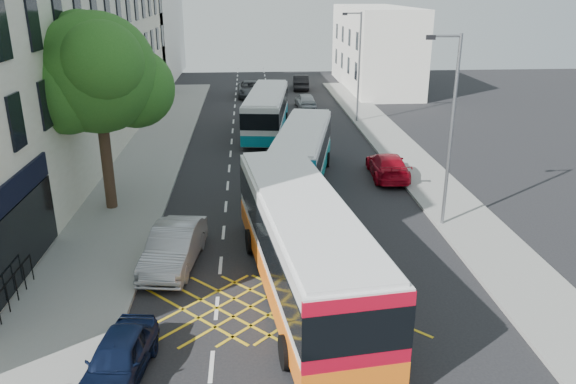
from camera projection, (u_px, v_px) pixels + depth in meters
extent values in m
cube|color=gray|center=(112.00, 208.00, 26.31)|extent=(5.00, 70.00, 0.15)
cube|color=gray|center=(446.00, 199.00, 27.38)|extent=(3.00, 70.00, 0.15)
cube|color=beige|center=(41.00, 48.00, 32.63)|extent=(8.00, 45.00, 13.00)
cube|color=black|center=(10.00, 194.00, 18.51)|extent=(0.12, 7.00, 0.90)
cube|color=black|center=(19.00, 244.00, 19.13)|extent=(0.12, 7.00, 2.60)
cube|color=silver|center=(138.00, 34.00, 61.71)|extent=(8.00, 20.00, 10.00)
cube|color=silver|center=(375.00, 48.00, 57.17)|extent=(6.00, 18.00, 8.00)
cylinder|color=#382619|center=(107.00, 162.00, 25.53)|extent=(0.50, 0.50, 4.40)
sphere|color=#205518|center=(97.00, 73.00, 24.15)|extent=(5.20, 5.20, 5.20)
sphere|color=#205518|center=(135.00, 88.00, 25.27)|extent=(3.60, 3.60, 3.60)
sphere|color=#205518|center=(66.00, 90.00, 23.71)|extent=(3.80, 3.80, 3.80)
sphere|color=#205518|center=(102.00, 62.00, 22.77)|extent=(3.40, 3.40, 3.40)
sphere|color=#205518|center=(82.00, 47.00, 24.78)|extent=(3.20, 3.20, 3.20)
cylinder|color=slate|center=(451.00, 134.00, 23.09)|extent=(0.14, 0.14, 8.00)
cylinder|color=slate|center=(446.00, 36.00, 21.70)|extent=(1.20, 0.10, 0.10)
cube|color=black|center=(431.00, 37.00, 21.68)|extent=(0.35, 0.15, 0.18)
cylinder|color=slate|center=(359.00, 68.00, 41.82)|extent=(0.14, 0.14, 8.00)
cylinder|color=slate|center=(353.00, 13.00, 40.44)|extent=(1.20, 0.10, 0.10)
cube|color=black|center=(345.00, 14.00, 40.41)|extent=(0.35, 0.15, 0.18)
cube|color=silver|center=(303.00, 243.00, 18.73)|extent=(4.18, 12.10, 2.86)
cube|color=silver|center=(303.00, 201.00, 18.22)|extent=(3.93, 11.84, 0.13)
cube|color=black|center=(303.00, 232.00, 18.59)|extent=(4.24, 12.17, 1.19)
cube|color=orange|center=(302.00, 269.00, 19.07)|extent=(4.23, 12.16, 0.81)
cube|color=#AD091E|center=(358.00, 346.00, 13.29)|extent=(2.73, 0.45, 2.69)
cube|color=#FF0C0C|center=(312.00, 379.00, 13.34)|extent=(0.26, 0.09, 0.25)
cube|color=#FF0C0C|center=(399.00, 367.00, 13.74)|extent=(0.26, 0.09, 0.25)
cylinder|color=black|center=(250.00, 241.00, 21.91)|extent=(0.42, 1.00, 0.97)
cylinder|color=black|center=(317.00, 236.00, 22.41)|extent=(0.42, 1.00, 0.97)
cylinder|color=black|center=(286.00, 352.00, 15.26)|extent=(0.42, 1.00, 0.97)
cylinder|color=black|center=(380.00, 341.00, 15.76)|extent=(0.42, 1.00, 0.97)
cube|color=silver|center=(302.00, 153.00, 29.69)|extent=(4.37, 10.48, 2.46)
cube|color=silver|center=(302.00, 130.00, 29.25)|extent=(4.14, 10.24, 0.11)
cube|color=black|center=(302.00, 147.00, 29.57)|extent=(4.44, 10.55, 1.02)
cube|color=#0B8D8A|center=(302.00, 169.00, 29.99)|extent=(4.43, 10.54, 0.70)
cube|color=#0C6F94|center=(289.00, 184.00, 24.96)|extent=(2.33, 0.58, 2.32)
cube|color=#FF0C0C|center=(269.00, 197.00, 25.29)|extent=(0.26, 0.11, 0.25)
cube|color=#FF0C0C|center=(309.00, 199.00, 25.06)|extent=(0.26, 0.11, 0.25)
cylinder|color=black|center=(287.00, 158.00, 32.83)|extent=(0.43, 0.87, 0.84)
cylinder|color=black|center=(327.00, 160.00, 32.53)|extent=(0.43, 0.87, 0.84)
cylinder|color=black|center=(270.00, 195.00, 27.03)|extent=(0.43, 0.87, 0.84)
cylinder|color=black|center=(318.00, 197.00, 26.74)|extent=(0.43, 0.87, 0.84)
cube|color=silver|center=(267.00, 110.00, 39.75)|extent=(3.64, 10.71, 2.53)
cube|color=silver|center=(266.00, 92.00, 39.30)|extent=(3.43, 10.48, 0.11)
cube|color=black|center=(267.00, 105.00, 39.63)|extent=(3.71, 10.78, 1.05)
cube|color=#0B788D|center=(267.00, 123.00, 40.06)|extent=(3.70, 10.77, 0.72)
cube|color=silver|center=(259.00, 127.00, 34.85)|extent=(2.42, 0.39, 2.39)
cube|color=#FF0C0C|center=(245.00, 138.00, 35.11)|extent=(0.26, 0.09, 0.25)
cube|color=#FF0C0C|center=(275.00, 138.00, 35.02)|extent=(0.26, 0.09, 0.25)
cylinder|color=black|center=(255.00, 118.00, 42.90)|extent=(0.37, 0.89, 0.86)
cylinder|color=black|center=(286.00, 118.00, 42.78)|extent=(0.37, 0.89, 0.86)
cylinder|color=black|center=(244.00, 139.00, 36.90)|extent=(0.37, 0.89, 0.86)
cylinder|color=black|center=(280.00, 139.00, 36.79)|extent=(0.37, 0.89, 0.86)
imported|color=black|center=(119.00, 358.00, 14.82)|extent=(1.88, 3.72, 1.22)
imported|color=#999AA0|center=(174.00, 247.00, 20.83)|extent=(2.22, 4.78, 1.52)
imported|color=#A50718|center=(388.00, 166.00, 30.58)|extent=(2.13, 4.73, 1.35)
imported|color=#42454A|center=(250.00, 89.00, 53.23)|extent=(2.46, 5.18, 1.43)
imported|color=#B5B9BD|center=(305.00, 100.00, 48.34)|extent=(1.72, 3.85, 1.28)
imported|color=black|center=(301.00, 82.00, 57.10)|extent=(1.77, 4.49, 1.45)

